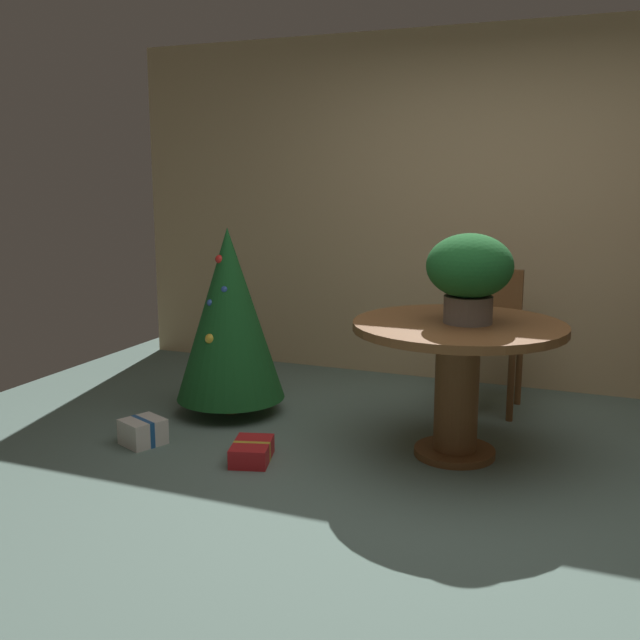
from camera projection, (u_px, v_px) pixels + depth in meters
name	position (u px, v px, depth m)	size (l,w,h in m)	color
ground_plane	(424.00, 496.00, 3.66)	(6.60, 6.60, 0.00)	slate
back_wall_panel	(505.00, 210.00, 5.41)	(6.00, 0.10, 2.60)	tan
round_dining_table	(458.00, 359.00, 4.09)	(1.16, 1.16, 0.76)	brown
flower_vase	(469.00, 271.00, 3.98)	(0.46, 0.46, 0.48)	#665B51
wooden_chair_far	(488.00, 329.00, 4.99)	(0.44, 0.43, 0.93)	brown
holiday_tree	(229.00, 314.00, 4.82)	(0.71, 0.71, 1.23)	brown
gift_box_cream	(143.00, 432.00, 4.35)	(0.28, 0.28, 0.15)	silver
gift_box_red	(252.00, 451.00, 4.10)	(0.28, 0.35, 0.11)	red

